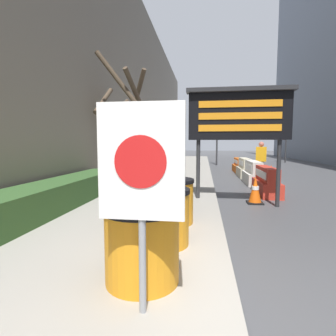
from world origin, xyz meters
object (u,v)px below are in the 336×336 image
at_px(traffic_cone_near, 271,175).
at_px(traffic_cone_far, 255,190).
at_px(pedestrian_worker, 261,157).
at_px(barrel_drum_back, 172,201).
at_px(jersey_barrier_orange_far, 239,166).
at_px(barrel_drum_middle, 162,216).
at_px(traffic_cone_mid, 265,187).
at_px(jersey_barrier_red_striped, 267,182).
at_px(warning_sign, 141,173).
at_px(jersey_barrier_white, 253,174).
at_px(jersey_barrier_cream, 245,169).
at_px(message_board, 239,116).
at_px(barrel_drum_foreground, 142,243).
at_px(traffic_light_near_curb, 217,124).
at_px(traffic_light_far_side, 287,130).

bearing_deg(traffic_cone_near, traffic_cone_far, -110.00).
relative_size(traffic_cone_near, pedestrian_worker, 0.47).
relative_size(barrel_drum_back, pedestrian_worker, 0.47).
distance_m(jersey_barrier_orange_far, pedestrian_worker, 3.25).
relative_size(barrel_drum_middle, jersey_barrier_orange_far, 0.39).
relative_size(jersey_barrier_orange_far, traffic_cone_near, 2.51).
bearing_deg(traffic_cone_mid, jersey_barrier_red_striped, 73.13).
xyz_separation_m(warning_sign, traffic_cone_near, (2.99, 8.22, -0.95)).
height_order(jersey_barrier_white, jersey_barrier_cream, jersey_barrier_white).
bearing_deg(traffic_cone_near, message_board, -115.43).
xyz_separation_m(barrel_drum_foreground, pedestrian_worker, (3.07, 9.37, 0.42)).
xyz_separation_m(barrel_drum_back, traffic_cone_mid, (2.35, 3.40, -0.26)).
bearing_deg(traffic_light_near_curb, traffic_cone_far, -88.07).
bearing_deg(jersey_barrier_white, traffic_cone_far, -99.34).
height_order(barrel_drum_back, warning_sign, warning_sign).
xyz_separation_m(traffic_cone_near, traffic_light_far_side, (4.25, 12.74, 2.35)).
bearing_deg(message_board, traffic_cone_mid, 51.50).
bearing_deg(message_board, pedestrian_worker, 72.52).
bearing_deg(warning_sign, barrel_drum_back, 91.48).
bearing_deg(traffic_cone_mid, jersey_barrier_white, 87.21).
distance_m(traffic_light_far_side, pedestrian_worker, 12.01).
height_order(jersey_barrier_cream, traffic_cone_near, jersey_barrier_cream).
bearing_deg(traffic_cone_near, barrel_drum_middle, -114.61).
xyz_separation_m(jersey_barrier_white, traffic_cone_mid, (-0.13, -2.65, -0.09)).
distance_m(jersey_barrier_orange_far, traffic_cone_far, 8.00).
xyz_separation_m(barrel_drum_back, jersey_barrier_red_striped, (2.48, 3.82, -0.19)).
bearing_deg(barrel_drum_foreground, jersey_barrier_cream, 76.18).
xyz_separation_m(warning_sign, message_board, (1.33, 4.72, 0.92)).
bearing_deg(traffic_cone_near, jersey_barrier_orange_far, 96.83).
relative_size(barrel_drum_back, traffic_cone_far, 1.08).
bearing_deg(warning_sign, barrel_drum_middle, 93.06).
distance_m(jersey_barrier_red_striped, jersey_barrier_cream, 4.45).
bearing_deg(traffic_light_near_curb, pedestrian_worker, -78.74).
height_order(message_board, jersey_barrier_white, message_board).
bearing_deg(traffic_cone_far, traffic_light_far_side, 71.25).
distance_m(message_board, pedestrian_worker, 5.55).
distance_m(barrel_drum_middle, message_board, 3.89).
xyz_separation_m(traffic_cone_near, traffic_cone_mid, (-0.70, -2.29, -0.09)).
bearing_deg(warning_sign, barrel_drum_foreground, 103.30).
distance_m(barrel_drum_back, pedestrian_worker, 7.96).
bearing_deg(traffic_light_near_curb, jersey_barrier_red_striped, -84.90).
bearing_deg(barrel_drum_foreground, jersey_barrier_white, 72.58).
relative_size(barrel_drum_middle, jersey_barrier_cream, 0.44).
bearing_deg(traffic_light_near_curb, warning_sign, -94.55).
relative_size(jersey_barrier_red_striped, traffic_cone_far, 2.45).
xyz_separation_m(jersey_barrier_red_striped, traffic_cone_far, (-0.58, -1.32, -0.02)).
distance_m(barrel_drum_back, jersey_barrier_orange_far, 10.78).
distance_m(barrel_drum_back, traffic_light_near_curb, 15.39).
height_order(barrel_drum_back, jersey_barrier_orange_far, barrel_drum_back).
height_order(jersey_barrier_cream, pedestrian_worker, pedestrian_worker).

